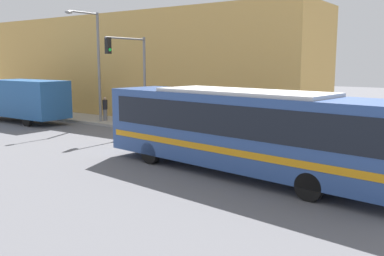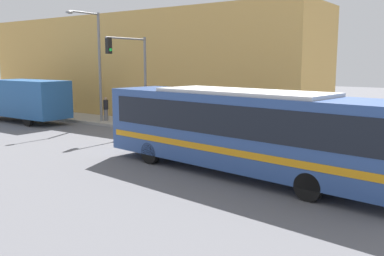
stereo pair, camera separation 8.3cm
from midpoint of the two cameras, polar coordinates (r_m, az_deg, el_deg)
name	(u,v)px [view 1 (the left image)]	position (r m, az deg, el deg)	size (l,w,h in m)	color
ground_plane	(250,169)	(17.16, 7.60, -5.42)	(120.00, 120.00, 0.00)	slate
sidewalk	(57,115)	(34.88, -17.57, 1.64)	(3.05, 70.00, 0.17)	#A8A399
building_facade	(137,66)	(34.48, -7.42, 8.19)	(6.00, 29.42, 7.72)	tan
city_bus	(242,127)	(15.97, 6.54, 0.19)	(4.04, 12.48, 3.17)	#2D4C8C
delivery_truck	(23,99)	(32.09, -21.65, 3.59)	(2.40, 8.01, 2.95)	#265999
fire_hydrant	(241,131)	(22.97, 6.42, -0.39)	(0.27, 0.36, 0.75)	#999999
traffic_light_pole	(132,66)	(26.03, -8.07, 8.18)	(3.28, 0.35, 5.52)	slate
parking_meter	(155,114)	(26.32, -5.09, 1.90)	(0.14, 0.14, 1.28)	slate
street_lamp	(95,57)	(29.63, -12.94, 9.18)	(2.72, 0.28, 7.25)	slate
pedestrian_near_corner	(105,109)	(30.14, -11.59, 2.54)	(0.34, 0.34, 1.63)	slate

